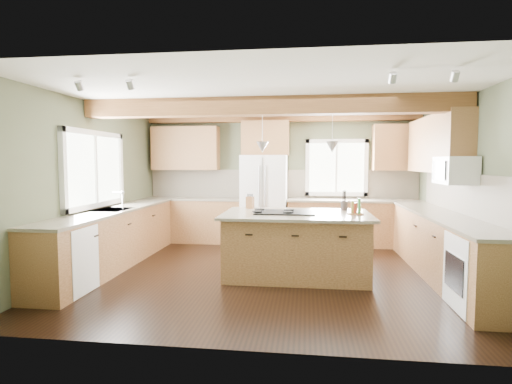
# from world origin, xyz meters

# --- Properties ---
(floor) EXTENTS (5.60, 5.60, 0.00)m
(floor) POSITION_xyz_m (0.00, 0.00, 0.00)
(floor) COLOR black
(floor) RESTS_ON ground
(ceiling) EXTENTS (5.60, 5.60, 0.00)m
(ceiling) POSITION_xyz_m (0.00, 0.00, 2.60)
(ceiling) COLOR silver
(ceiling) RESTS_ON wall_back
(wall_back) EXTENTS (5.60, 0.00, 5.60)m
(wall_back) POSITION_xyz_m (0.00, 2.50, 1.30)
(wall_back) COLOR #4A5039
(wall_back) RESTS_ON ground
(wall_left) EXTENTS (0.00, 5.00, 5.00)m
(wall_left) POSITION_xyz_m (-2.80, 0.00, 1.30)
(wall_left) COLOR #4A5039
(wall_left) RESTS_ON ground
(wall_right) EXTENTS (0.00, 5.00, 5.00)m
(wall_right) POSITION_xyz_m (2.80, 0.00, 1.30)
(wall_right) COLOR #4A5039
(wall_right) RESTS_ON ground
(ceiling_beam) EXTENTS (5.55, 0.26, 0.26)m
(ceiling_beam) POSITION_xyz_m (0.00, -0.05, 2.47)
(ceiling_beam) COLOR brown
(ceiling_beam) RESTS_ON ceiling
(soffit_trim) EXTENTS (5.55, 0.20, 0.10)m
(soffit_trim) POSITION_xyz_m (0.00, 2.40, 2.54)
(soffit_trim) COLOR brown
(soffit_trim) RESTS_ON ceiling
(backsplash_back) EXTENTS (5.58, 0.03, 0.58)m
(backsplash_back) POSITION_xyz_m (0.00, 2.48, 1.21)
(backsplash_back) COLOR brown
(backsplash_back) RESTS_ON wall_back
(backsplash_right) EXTENTS (0.03, 3.70, 0.58)m
(backsplash_right) POSITION_xyz_m (2.78, 0.05, 1.21)
(backsplash_right) COLOR brown
(backsplash_right) RESTS_ON wall_right
(base_cab_back_left) EXTENTS (2.02, 0.60, 0.88)m
(base_cab_back_left) POSITION_xyz_m (-1.79, 2.20, 0.44)
(base_cab_back_left) COLOR brown
(base_cab_back_left) RESTS_ON floor
(counter_back_left) EXTENTS (2.06, 0.64, 0.04)m
(counter_back_left) POSITION_xyz_m (-1.79, 2.20, 0.90)
(counter_back_left) COLOR brown
(counter_back_left) RESTS_ON base_cab_back_left
(base_cab_back_right) EXTENTS (2.62, 0.60, 0.88)m
(base_cab_back_right) POSITION_xyz_m (1.49, 2.20, 0.44)
(base_cab_back_right) COLOR brown
(base_cab_back_right) RESTS_ON floor
(counter_back_right) EXTENTS (2.66, 0.64, 0.04)m
(counter_back_right) POSITION_xyz_m (1.49, 2.20, 0.90)
(counter_back_right) COLOR brown
(counter_back_right) RESTS_ON base_cab_back_right
(base_cab_left) EXTENTS (0.60, 3.70, 0.88)m
(base_cab_left) POSITION_xyz_m (-2.50, 0.05, 0.44)
(base_cab_left) COLOR brown
(base_cab_left) RESTS_ON floor
(counter_left) EXTENTS (0.64, 3.74, 0.04)m
(counter_left) POSITION_xyz_m (-2.50, 0.05, 0.90)
(counter_left) COLOR brown
(counter_left) RESTS_ON base_cab_left
(base_cab_right) EXTENTS (0.60, 3.70, 0.88)m
(base_cab_right) POSITION_xyz_m (2.50, 0.05, 0.44)
(base_cab_right) COLOR brown
(base_cab_right) RESTS_ON floor
(counter_right) EXTENTS (0.64, 3.74, 0.04)m
(counter_right) POSITION_xyz_m (2.50, 0.05, 0.90)
(counter_right) COLOR brown
(counter_right) RESTS_ON base_cab_right
(upper_cab_back_left) EXTENTS (1.40, 0.35, 0.90)m
(upper_cab_back_left) POSITION_xyz_m (-1.99, 2.33, 1.95)
(upper_cab_back_left) COLOR brown
(upper_cab_back_left) RESTS_ON wall_back
(upper_cab_over_fridge) EXTENTS (0.96, 0.35, 0.70)m
(upper_cab_over_fridge) POSITION_xyz_m (-0.30, 2.33, 2.15)
(upper_cab_over_fridge) COLOR brown
(upper_cab_over_fridge) RESTS_ON wall_back
(upper_cab_right) EXTENTS (0.35, 2.20, 0.90)m
(upper_cab_right) POSITION_xyz_m (2.62, 0.90, 1.95)
(upper_cab_right) COLOR brown
(upper_cab_right) RESTS_ON wall_right
(upper_cab_back_corner) EXTENTS (0.90, 0.35, 0.90)m
(upper_cab_back_corner) POSITION_xyz_m (2.30, 2.33, 1.95)
(upper_cab_back_corner) COLOR brown
(upper_cab_back_corner) RESTS_ON wall_back
(window_left) EXTENTS (0.04, 1.60, 1.05)m
(window_left) POSITION_xyz_m (-2.78, 0.05, 1.55)
(window_left) COLOR white
(window_left) RESTS_ON wall_left
(window_back) EXTENTS (1.10, 0.04, 1.00)m
(window_back) POSITION_xyz_m (1.15, 2.48, 1.55)
(window_back) COLOR white
(window_back) RESTS_ON wall_back
(sink) EXTENTS (0.50, 0.65, 0.03)m
(sink) POSITION_xyz_m (-2.50, 0.05, 0.91)
(sink) COLOR #262628
(sink) RESTS_ON counter_left
(faucet) EXTENTS (0.02, 0.02, 0.28)m
(faucet) POSITION_xyz_m (-2.32, 0.05, 1.05)
(faucet) COLOR #B2B2B7
(faucet) RESTS_ON sink
(dishwasher) EXTENTS (0.60, 0.60, 0.84)m
(dishwasher) POSITION_xyz_m (-2.49, -1.25, 0.43)
(dishwasher) COLOR white
(dishwasher) RESTS_ON floor
(oven) EXTENTS (0.60, 0.72, 0.84)m
(oven) POSITION_xyz_m (2.49, -1.25, 0.43)
(oven) COLOR white
(oven) RESTS_ON floor
(microwave) EXTENTS (0.40, 0.70, 0.38)m
(microwave) POSITION_xyz_m (2.58, -0.05, 1.55)
(microwave) COLOR white
(microwave) RESTS_ON wall_right
(pendant_left) EXTENTS (0.18, 0.18, 0.16)m
(pendant_left) POSITION_xyz_m (-0.10, -0.05, 1.88)
(pendant_left) COLOR #B2B2B7
(pendant_left) RESTS_ON ceiling
(pendant_right) EXTENTS (0.18, 0.18, 0.16)m
(pendant_right) POSITION_xyz_m (0.90, -0.05, 1.88)
(pendant_right) COLOR #B2B2B7
(pendant_right) RESTS_ON ceiling
(refrigerator) EXTENTS (0.90, 0.74, 1.80)m
(refrigerator) POSITION_xyz_m (-0.30, 2.12, 0.90)
(refrigerator) COLOR white
(refrigerator) RESTS_ON floor
(island) EXTENTS (2.01, 1.23, 0.88)m
(island) POSITION_xyz_m (0.40, -0.05, 0.44)
(island) COLOR brown
(island) RESTS_ON floor
(island_top) EXTENTS (2.15, 1.37, 0.04)m
(island_top) POSITION_xyz_m (0.40, -0.05, 0.90)
(island_top) COLOR brown
(island_top) RESTS_ON island
(cooktop) EXTENTS (0.87, 0.58, 0.02)m
(cooktop) POSITION_xyz_m (0.23, -0.05, 0.93)
(cooktop) COLOR black
(cooktop) RESTS_ON island_top
(knife_block) EXTENTS (0.14, 0.12, 0.19)m
(knife_block) POSITION_xyz_m (-0.35, 0.45, 1.02)
(knife_block) COLOR brown
(knife_block) RESTS_ON island_top
(utensil_crock) EXTENTS (0.13, 0.13, 0.14)m
(utensil_crock) POSITION_xyz_m (1.12, 0.39, 0.99)
(utensil_crock) COLOR #443C36
(utensil_crock) RESTS_ON island_top
(bottle_tray) EXTENTS (0.29, 0.29, 0.22)m
(bottle_tray) POSITION_xyz_m (1.25, -0.09, 1.03)
(bottle_tray) COLOR brown
(bottle_tray) RESTS_ON island_top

